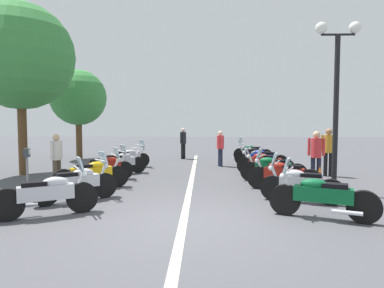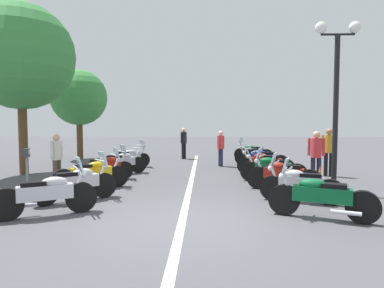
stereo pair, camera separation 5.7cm
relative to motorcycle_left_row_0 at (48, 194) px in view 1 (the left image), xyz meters
The scene contains 26 objects.
ground_plane 2.90m from the motorcycle_left_row_0, 96.96° to the right, with size 80.00×80.00×0.00m, color #4C4C51.
lane_centre_stripe 5.14m from the motorcycle_left_row_0, 33.70° to the right, with size 17.40×0.16×0.01m, color beige.
motorcycle_left_row_0 is the anchor object (origin of this frame).
motorcycle_left_row_1 1.33m from the motorcycle_left_row_0, ahead, with size 1.45×1.71×1.21m.
motorcycle_left_row_2 2.84m from the motorcycle_left_row_0, ahead, with size 1.22×1.97×1.22m.
motorcycle_left_row_3 4.24m from the motorcycle_left_row_0, ahead, with size 1.29×1.68×1.20m.
motorcycle_left_row_4 5.66m from the motorcycle_left_row_0, ahead, with size 1.35×1.77×1.00m.
motorcycle_left_row_5 7.30m from the motorcycle_left_row_0, ahead, with size 1.49×1.74×1.20m.
motorcycle_right_row_0 5.63m from the motorcycle_left_row_0, 89.93° to the right, with size 1.03×2.03×1.21m.
motorcycle_right_row_1 5.78m from the motorcycle_left_row_0, 75.87° to the right, with size 0.94×1.91×1.20m.
motorcycle_right_row_2 6.19m from the motorcycle_left_row_0, 63.04° to the right, with size 1.01×2.02×1.22m.
motorcycle_right_row_3 6.90m from the motorcycle_left_row_0, 52.93° to the right, with size 0.96×2.09×1.01m.
motorcycle_right_row_4 7.94m from the motorcycle_left_row_0, 44.17° to the right, with size 1.09×2.03×1.00m.
motorcycle_right_row_5 9.14m from the motorcycle_left_row_0, 38.80° to the right, with size 1.04×1.92×1.00m.
motorcycle_right_row_6 10.29m from the motorcycle_left_row_0, 33.31° to the right, with size 0.93×1.93×0.99m.
motorcycle_right_row_7 11.53m from the motorcycle_left_row_0, 29.68° to the right, with size 1.07×1.85×1.22m.
street_lamp_twin_globe 7.83m from the motorcycle_left_row_0, 69.57° to the right, with size 0.32×1.22×4.68m.
parking_meter 2.16m from the motorcycle_left_row_0, 38.20° to the left, with size 0.20×0.15×1.29m.
traffic_cone_0 7.76m from the motorcycle_left_row_0, 62.13° to the right, with size 0.36×0.36×0.61m.
bystander_0 9.11m from the motorcycle_left_row_0, 26.18° to the right, with size 0.51×0.32×1.60m.
bystander_1 9.57m from the motorcycle_left_row_0, 54.79° to the right, with size 0.32×0.52×1.74m.
bystander_2 3.79m from the motorcycle_left_row_0, 21.08° to the left, with size 0.52×0.32×1.60m.
bystander_3 11.42m from the motorcycle_left_row_0, 10.97° to the right, with size 0.47×0.32×1.67m.
bystander_4 7.98m from the motorcycle_left_row_0, 59.59° to the right, with size 0.32×0.51×1.69m.
roadside_tree_0 7.66m from the motorcycle_left_row_0, 32.48° to the left, with size 3.93×3.93×6.37m.
roadside_tree_1 11.73m from the motorcycle_left_row_0, 17.29° to the left, with size 2.94×2.94×4.76m.
Camera 1 is at (-6.42, -0.38, 1.95)m, focal length 31.30 mm.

